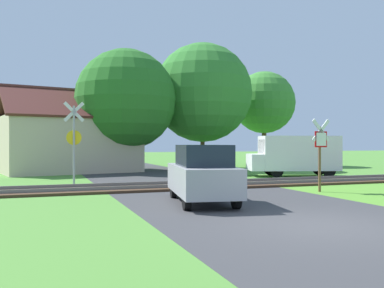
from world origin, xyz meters
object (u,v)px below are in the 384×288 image
at_px(crossing_sign_far, 74,137).
at_px(parked_car, 202,174).
at_px(tree_far, 264,103).
at_px(stop_sign_near, 320,148).
at_px(tree_right, 203,93).
at_px(house, 69,142).
at_px(mail_truck, 296,154).
at_px(tree_center, 126,100).

distance_m(crossing_sign_far, parked_car, 7.57).
bearing_deg(tree_far, stop_sign_near, -113.20).
xyz_separation_m(stop_sign_near, tree_right, (1.15, 15.20, 3.82)).
distance_m(crossing_sign_far, house, 9.67).
bearing_deg(stop_sign_near, tree_right, -102.97).
bearing_deg(house, tree_far, -2.00).
distance_m(tree_right, tree_far, 6.99).
distance_m(house, tree_right, 9.95).
bearing_deg(tree_right, mail_truck, -74.16).
bearing_deg(tree_far, mail_truck, -110.81).
height_order(crossing_sign_far, tree_right, tree_right).
xyz_separation_m(tree_center, mail_truck, (8.12, -7.16, -3.44)).
height_order(crossing_sign_far, tree_far, tree_far).
bearing_deg(house, parked_car, -91.84).
xyz_separation_m(mail_truck, parked_car, (-8.75, -8.22, -0.34)).
distance_m(house, mail_truck, 14.22).
height_order(stop_sign_near, tree_far, tree_far).
bearing_deg(tree_center, house, 164.10).
distance_m(house, parked_car, 16.66).
xyz_separation_m(tree_right, tree_far, (6.48, 2.60, -0.26)).
xyz_separation_m(stop_sign_near, crossing_sign_far, (-8.55, 5.42, 0.42)).
distance_m(stop_sign_near, tree_right, 15.72).
xyz_separation_m(crossing_sign_far, mail_truck, (12.04, 1.50, -0.84)).
relative_size(tree_right, tree_center, 1.14).
bearing_deg(parked_car, stop_sign_near, 23.57).
xyz_separation_m(stop_sign_near, mail_truck, (3.50, 6.93, -0.42)).
distance_m(tree_right, mail_truck, 9.59).
xyz_separation_m(crossing_sign_far, parked_car, (3.29, -6.72, -1.19)).
relative_size(house, tree_right, 1.05).
bearing_deg(parked_car, crossing_sign_far, 125.87).
bearing_deg(parked_car, tree_far, 65.76).
height_order(tree_far, parked_car, tree_far).
relative_size(crossing_sign_far, mail_truck, 0.69).
xyz_separation_m(tree_far, mail_truck, (-4.14, -10.88, -3.97)).
distance_m(stop_sign_near, tree_far, 19.70).
relative_size(house, tree_center, 1.19).
bearing_deg(stop_sign_near, crossing_sign_far, -41.06).
xyz_separation_m(house, tree_far, (15.76, 2.72, 3.32)).
height_order(crossing_sign_far, tree_center, tree_center).
height_order(house, tree_center, tree_center).
relative_size(tree_far, mail_truck, 1.49).
xyz_separation_m(tree_far, parked_car, (-12.89, -19.10, -4.32)).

